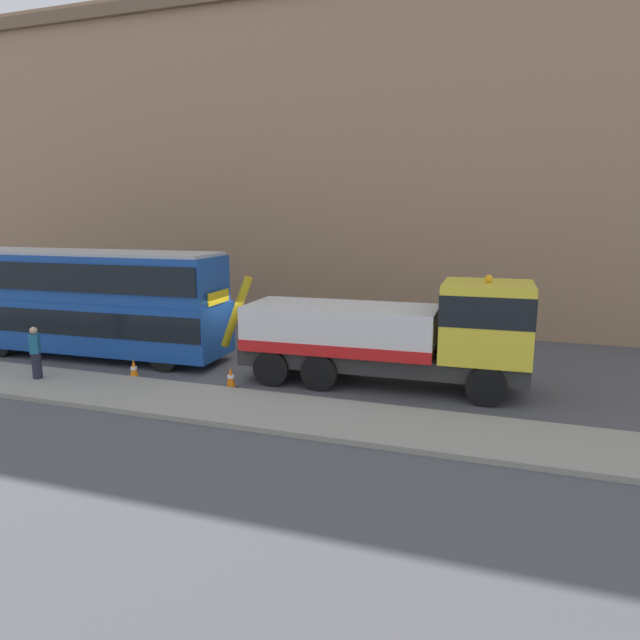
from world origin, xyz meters
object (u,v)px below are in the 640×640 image
at_px(pedestrian_onlooker, 36,353).
at_px(traffic_cone_near_bus, 134,370).
at_px(recovery_tow_truck, 396,332).
at_px(traffic_cone_midway, 231,378).
at_px(double_decker_bus, 88,299).

xyz_separation_m(pedestrian_onlooker, traffic_cone_near_bus, (2.76, 1.32, -0.64)).
bearing_deg(recovery_tow_truck, traffic_cone_midway, -159.95).
bearing_deg(pedestrian_onlooker, traffic_cone_near_bus, -6.83).
bearing_deg(traffic_cone_midway, double_decker_bus, 164.57).
relative_size(traffic_cone_near_bus, traffic_cone_midway, 1.00).
xyz_separation_m(recovery_tow_truck, traffic_cone_midway, (-4.83, -1.96, -1.42)).
relative_size(pedestrian_onlooker, traffic_cone_midway, 2.38).
bearing_deg(traffic_cone_near_bus, recovery_tow_truck, 14.33).
relative_size(recovery_tow_truck, traffic_cone_midway, 14.15).
distance_m(double_decker_bus, traffic_cone_near_bus, 4.54).
height_order(pedestrian_onlooker, traffic_cone_midway, pedestrian_onlooker).
xyz_separation_m(double_decker_bus, traffic_cone_near_bus, (3.54, -2.11, -1.89)).
height_order(recovery_tow_truck, double_decker_bus, double_decker_bus).
xyz_separation_m(traffic_cone_near_bus, traffic_cone_midway, (3.51, 0.17, 0.00)).
relative_size(double_decker_bus, traffic_cone_midway, 15.44).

